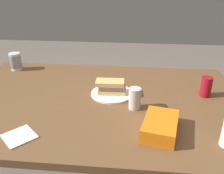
% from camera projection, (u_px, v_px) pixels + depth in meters
% --- Properties ---
extents(dining_table, '(1.73, 1.11, 0.75)m').
position_uv_depth(dining_table, '(97.00, 109.00, 1.47)').
color(dining_table, brown).
rests_on(dining_table, ground_plane).
extents(paper_plate, '(0.26, 0.26, 0.01)m').
position_uv_depth(paper_plate, '(112.00, 93.00, 1.48)').
color(paper_plate, white).
rests_on(paper_plate, dining_table).
extents(sandwich, '(0.18, 0.10, 0.08)m').
position_uv_depth(sandwich, '(111.00, 87.00, 1.46)').
color(sandwich, '#DBB26B').
rests_on(sandwich, paper_plate).
extents(soda_can_red, '(0.07, 0.07, 0.12)m').
position_uv_depth(soda_can_red, '(206.00, 87.00, 1.44)').
color(soda_can_red, maroon).
rests_on(soda_can_red, dining_table).
extents(chip_bag, '(0.20, 0.26, 0.07)m').
position_uv_depth(chip_bag, '(160.00, 126.00, 1.11)').
color(chip_bag, orange).
rests_on(chip_bag, dining_table).
extents(plastic_cup_stack, '(0.08, 0.08, 0.13)m').
position_uv_depth(plastic_cup_stack, '(16.00, 61.00, 1.83)').
color(plastic_cup_stack, silver).
rests_on(plastic_cup_stack, dining_table).
extents(soda_can_silver, '(0.07, 0.07, 0.12)m').
position_uv_depth(soda_can_silver, '(135.00, 99.00, 1.30)').
color(soda_can_silver, silver).
rests_on(soda_can_silver, dining_table).
extents(paper_napkin, '(0.18, 0.18, 0.01)m').
position_uv_depth(paper_napkin, '(19.00, 136.00, 1.10)').
color(paper_napkin, white).
rests_on(paper_napkin, dining_table).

